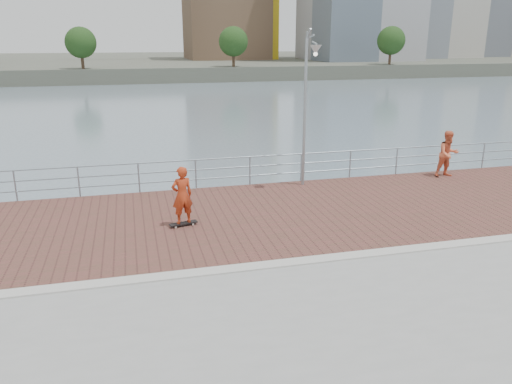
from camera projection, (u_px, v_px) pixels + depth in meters
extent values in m
plane|color=slate|center=(275.00, 336.00, 12.91)|extent=(400.00, 400.00, 0.00)
cube|color=brown|center=(243.00, 217.00, 15.65)|extent=(40.00, 6.80, 0.02)
cube|color=#B7B5AD|center=(276.00, 264.00, 12.31)|extent=(40.00, 0.40, 0.06)
cube|color=#4C5142|center=(139.00, 63.00, 125.93)|extent=(320.00, 95.00, 2.50)
cylinder|color=#8C9EA8|center=(15.00, 186.00, 16.95)|extent=(0.06, 0.06, 1.10)
cylinder|color=#8C9EA8|center=(79.00, 182.00, 17.43)|extent=(0.06, 0.06, 1.10)
cylinder|color=#8C9EA8|center=(139.00, 178.00, 17.91)|extent=(0.06, 0.06, 1.10)
cylinder|color=#8C9EA8|center=(196.00, 174.00, 18.40)|extent=(0.06, 0.06, 1.10)
cylinder|color=#8C9EA8|center=(250.00, 171.00, 18.88)|extent=(0.06, 0.06, 1.10)
cylinder|color=#8C9EA8|center=(301.00, 168.00, 19.36)|extent=(0.06, 0.06, 1.10)
cylinder|color=#8C9EA8|center=(350.00, 164.00, 19.84)|extent=(0.06, 0.06, 1.10)
cylinder|color=#8C9EA8|center=(396.00, 161.00, 20.32)|extent=(0.06, 0.06, 1.10)
cylinder|color=#8C9EA8|center=(441.00, 159.00, 20.81)|extent=(0.06, 0.06, 1.10)
cylinder|color=#8C9EA8|center=(483.00, 156.00, 21.29)|extent=(0.06, 0.06, 1.10)
cylinder|color=#8C9EA8|center=(223.00, 158.00, 18.47)|extent=(39.00, 0.05, 0.05)
cylinder|color=#8C9EA8|center=(223.00, 168.00, 18.59)|extent=(39.00, 0.05, 0.05)
cylinder|color=#8C9EA8|center=(223.00, 178.00, 18.69)|extent=(39.00, 0.05, 0.05)
cylinder|color=gray|center=(305.00, 114.00, 18.24)|extent=(0.11, 0.11, 5.39)
cylinder|color=gray|center=(311.00, 37.00, 17.02)|extent=(0.06, 0.90, 0.06)
cone|color=#B2B2AD|center=(316.00, 43.00, 16.66)|extent=(0.40, 0.40, 0.31)
cube|color=black|center=(183.00, 223.00, 14.84)|extent=(0.87, 0.40, 0.03)
cylinder|color=beige|center=(176.00, 227.00, 14.67)|extent=(0.07, 0.06, 0.06)
cylinder|color=beige|center=(193.00, 224.00, 14.91)|extent=(0.07, 0.06, 0.06)
cylinder|color=beige|center=(174.00, 225.00, 14.80)|extent=(0.07, 0.06, 0.06)
cylinder|color=beige|center=(191.00, 222.00, 15.04)|extent=(0.07, 0.06, 0.06)
imported|color=#B13517|center=(182.00, 195.00, 14.58)|extent=(0.71, 0.55, 1.73)
imported|color=#E86C44|center=(448.00, 154.00, 19.88)|extent=(0.91, 0.71, 1.85)
cube|color=brown|center=(225.00, 0.00, 114.78)|extent=(18.00, 18.00, 26.32)
cylinder|color=#473323|center=(82.00, 57.00, 80.53)|extent=(0.50, 0.50, 3.83)
sphere|color=#193814|center=(81.00, 42.00, 79.88)|extent=(4.92, 4.92, 4.92)
cylinder|color=#473323|center=(233.00, 55.00, 86.39)|extent=(0.50, 0.50, 3.93)
sphere|color=#193814|center=(233.00, 41.00, 85.72)|extent=(5.05, 5.05, 5.05)
cylinder|color=#473323|center=(390.00, 53.00, 93.42)|extent=(0.50, 0.50, 4.04)
sphere|color=#193814|center=(391.00, 40.00, 92.73)|extent=(5.19, 5.19, 5.19)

